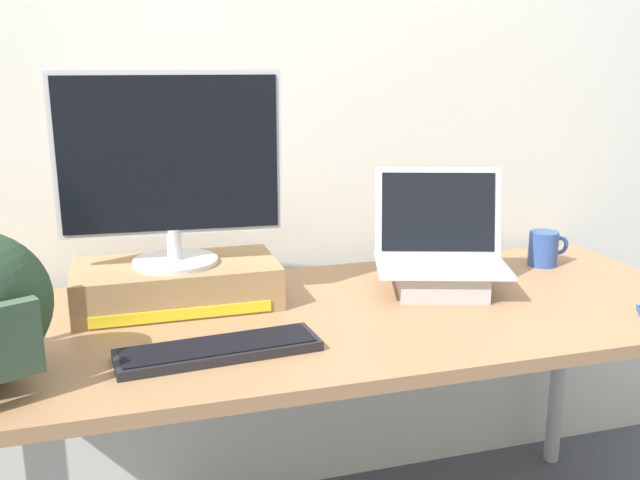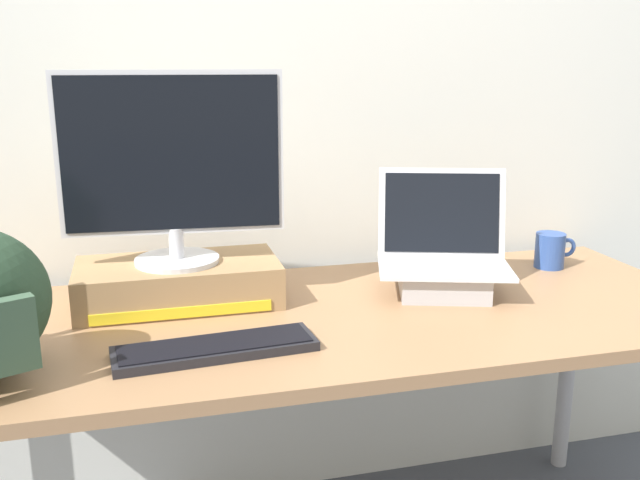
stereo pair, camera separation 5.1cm
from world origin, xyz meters
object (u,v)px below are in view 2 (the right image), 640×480
object	(u,v)px
desktop_monitor	(172,166)
external_keyboard	(215,348)
toner_box_yellow	(178,283)
open_laptop	(443,268)
coffee_mug	(551,250)

from	to	relation	value
desktop_monitor	external_keyboard	world-z (taller)	desktop_monitor
external_keyboard	desktop_monitor	bearing A→B (deg)	94.21
toner_box_yellow	open_laptop	distance (m)	0.67
open_laptop	external_keyboard	size ratio (longest dim) A/B	0.92
toner_box_yellow	open_laptop	size ratio (longest dim) A/B	1.26
toner_box_yellow	desktop_monitor	world-z (taller)	desktop_monitor
desktop_monitor	open_laptop	world-z (taller)	desktop_monitor
desktop_monitor	open_laptop	bearing A→B (deg)	-2.92
desktop_monitor	open_laptop	distance (m)	0.73
desktop_monitor	external_keyboard	xyz separation A→B (m)	(0.05, -0.33, -0.33)
open_laptop	coffee_mug	xyz separation A→B (m)	(0.39, 0.12, -0.01)
external_keyboard	coffee_mug	distance (m)	1.08
open_laptop	coffee_mug	bearing A→B (deg)	35.15
toner_box_yellow	external_keyboard	bearing A→B (deg)	-81.29
toner_box_yellow	desktop_monitor	xyz separation A→B (m)	(-0.00, -0.00, 0.29)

